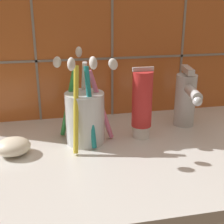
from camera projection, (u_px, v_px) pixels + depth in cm
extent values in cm
cube|color=silver|center=(124.00, 155.00, 57.79)|extent=(67.30, 39.10, 2.00)
cube|color=#C6662D|center=(104.00, 36.00, 69.29)|extent=(77.30, 1.50, 40.88)
cube|color=gray|center=(105.00, 59.00, 70.20)|extent=(77.30, 0.24, 0.50)
cube|color=gray|center=(34.00, 38.00, 65.61)|extent=(0.50, 0.24, 40.88)
cube|color=gray|center=(112.00, 36.00, 68.83)|extent=(0.50, 0.24, 40.88)
cube|color=gray|center=(183.00, 34.00, 72.06)|extent=(0.50, 0.24, 40.88)
cylinder|color=silver|center=(85.00, 118.00, 59.31)|extent=(7.46, 7.46, 9.84)
cylinder|color=pink|center=(101.00, 105.00, 59.35)|extent=(4.99, 1.26, 13.82)
ellipsoid|color=white|center=(113.00, 64.00, 56.94)|extent=(2.34, 1.46, 2.59)
cylinder|color=white|center=(83.00, 97.00, 61.55)|extent=(1.44, 5.81, 15.26)
ellipsoid|color=white|center=(79.00, 52.00, 61.11)|extent=(1.51, 2.40, 2.62)
cylinder|color=green|center=(68.00, 104.00, 60.02)|extent=(4.01, 3.60, 13.88)
ellipsoid|color=white|center=(57.00, 62.00, 58.25)|extent=(2.52, 2.41, 2.56)
cylinder|color=yellow|center=(76.00, 110.00, 54.91)|extent=(2.15, 5.21, 15.17)
ellipsoid|color=white|center=(72.00, 65.00, 49.68)|extent=(1.82, 2.48, 2.58)
cylinder|color=teal|center=(90.00, 108.00, 56.08)|extent=(1.90, 3.78, 14.90)
ellipsoid|color=white|center=(93.00, 63.00, 51.84)|extent=(1.83, 2.35, 2.48)
cylinder|color=white|center=(141.00, 131.00, 62.74)|extent=(3.36, 3.36, 2.42)
cylinder|color=red|center=(142.00, 99.00, 60.43)|extent=(3.95, 3.95, 11.01)
cube|color=silver|center=(143.00, 69.00, 58.39)|extent=(4.15, 0.36, 0.80)
cylinder|color=silver|center=(185.00, 100.00, 67.32)|extent=(4.45, 4.45, 11.24)
cylinder|color=silver|center=(192.00, 92.00, 62.31)|extent=(3.40, 8.58, 2.00)
sphere|color=silver|center=(197.00, 101.00, 58.62)|extent=(1.87, 1.87, 1.87)
cube|color=silver|center=(188.00, 70.00, 65.04)|extent=(2.40, 6.15, 1.20)
ellipsoid|color=silver|center=(13.00, 147.00, 55.40)|extent=(6.11, 5.57, 3.09)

